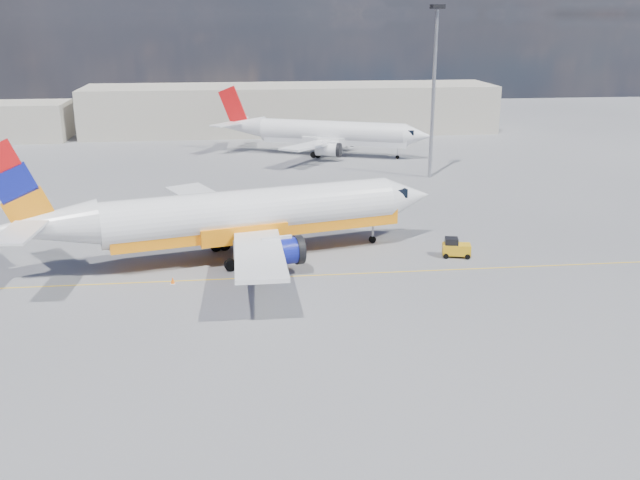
{
  "coord_description": "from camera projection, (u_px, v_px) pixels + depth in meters",
  "views": [
    {
      "loc": [
        -4.63,
        -49.28,
        19.63
      ],
      "look_at": [
        1.32,
        1.15,
        3.5
      ],
      "focal_mm": 40.0,
      "sensor_mm": 36.0,
      "label": 1
    }
  ],
  "objects": [
    {
      "name": "second_jet",
      "position": [
        326.0,
        133.0,
        102.82
      ],
      "size": [
        31.45,
        23.76,
        9.63
      ],
      "rotation": [
        0.0,
        0.0,
        -0.38
      ],
      "color": "white",
      "rests_on": "ground"
    },
    {
      "name": "gse_tug",
      "position": [
        455.0,
        248.0,
        60.16
      ],
      "size": [
        2.54,
        1.87,
        1.66
      ],
      "rotation": [
        0.0,
        0.0,
        -0.21
      ],
      "color": "black",
      "rests_on": "ground"
    },
    {
      "name": "traffic_cone",
      "position": [
        173.0,
        281.0,
        54.26
      ],
      "size": [
        0.37,
        0.37,
        0.52
      ],
      "color": "white",
      "rests_on": "ground"
    },
    {
      "name": "floodlight_mast",
      "position": [
        434.0,
        77.0,
        86.05
      ],
      "size": [
        1.51,
        1.51,
        20.73
      ],
      "color": "#9D9DA5",
      "rests_on": "ground"
    },
    {
      "name": "ground",
      "position": [
        304.0,
        290.0,
        53.1
      ],
      "size": [
        240.0,
        240.0,
        0.0
      ],
      "primitive_type": "plane",
      "color": "#5D5D62",
      "rests_on": "ground"
    },
    {
      "name": "taxi_line",
      "position": [
        301.0,
        276.0,
        55.94
      ],
      "size": [
        70.0,
        0.15,
        0.01
      ],
      "primitive_type": "cube",
      "color": "yellow",
      "rests_on": "ground"
    },
    {
      "name": "main_jet",
      "position": [
        238.0,
        216.0,
        58.78
      ],
      "size": [
        37.19,
        28.44,
        11.23
      ],
      "rotation": [
        0.0,
        0.0,
        0.25
      ],
      "color": "white",
      "rests_on": "ground"
    },
    {
      "name": "terminal_main",
      "position": [
        291.0,
        109.0,
        123.44
      ],
      "size": [
        70.0,
        14.0,
        8.0
      ],
      "primitive_type": "cube",
      "color": "beige",
      "rests_on": "ground"
    }
  ]
}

